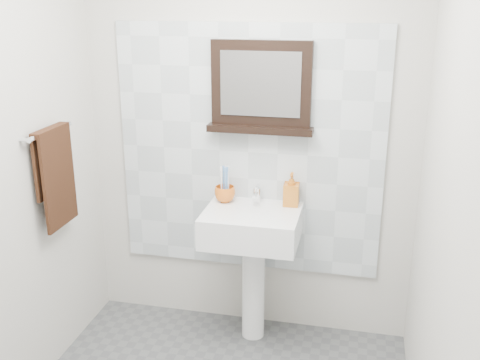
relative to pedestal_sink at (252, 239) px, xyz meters
name	(u,v)px	position (x,y,z in m)	size (l,w,h in m)	color
back_wall	(249,135)	(-0.07, 0.23, 0.57)	(2.00, 0.01, 2.50)	#BCB9B2
front_wall	(55,355)	(-0.07, -1.97, 0.57)	(2.00, 0.01, 2.50)	#BCB9B2
right_wall	(449,217)	(0.93, -0.87, 0.57)	(0.01, 2.20, 2.50)	#BCB9B2
splashback	(249,152)	(-0.07, 0.21, 0.47)	(1.60, 0.02, 1.50)	silver
pedestal_sink	(252,239)	(0.00, 0.00, 0.00)	(0.55, 0.44, 0.96)	white
toothbrush_cup	(225,194)	(-0.19, 0.11, 0.23)	(0.12, 0.12, 0.10)	#D26118
toothbrushes	(225,182)	(-0.19, 0.11, 0.31)	(0.05, 0.04, 0.21)	white
soap_dispenser	(291,189)	(0.21, 0.13, 0.28)	(0.09, 0.09, 0.20)	#B94815
framed_mirror	(261,89)	(0.01, 0.19, 0.85)	(0.62, 0.11, 0.52)	black
towel_bar	(50,131)	(-1.02, -0.37, 0.68)	(0.07, 0.40, 0.03)	silver
hand_towel	(55,170)	(-1.01, -0.37, 0.47)	(0.06, 0.30, 0.55)	black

